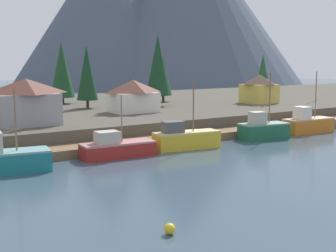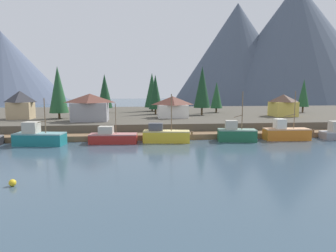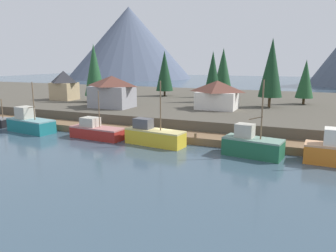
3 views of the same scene
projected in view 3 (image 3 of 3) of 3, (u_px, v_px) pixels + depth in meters
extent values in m
cube|color=#384C5B|center=(208.00, 122.00, 62.56)|extent=(400.00, 400.00, 1.00)
cube|color=brown|center=(173.00, 136.00, 46.14)|extent=(80.00, 4.00, 1.00)
cylinder|color=brown|center=(18.00, 122.00, 55.26)|extent=(0.36, 0.36, 1.60)
cylinder|color=brown|center=(55.00, 125.00, 52.17)|extent=(0.36, 0.36, 1.60)
cylinder|color=brown|center=(96.00, 129.00, 49.09)|extent=(0.36, 0.36, 1.60)
cylinder|color=brown|center=(142.00, 134.00, 46.00)|extent=(0.36, 0.36, 1.60)
cylinder|color=brown|center=(195.00, 139.00, 42.91)|extent=(0.36, 0.36, 1.60)
cylinder|color=brown|center=(257.00, 145.00, 39.83)|extent=(0.36, 0.36, 1.60)
cylinder|color=brown|center=(329.00, 152.00, 36.74)|extent=(0.36, 0.36, 1.60)
cube|color=#4C473D|center=(223.00, 105.00, 73.03)|extent=(400.00, 56.00, 2.50)
cone|color=#4C566B|center=(129.00, 43.00, 214.44)|extent=(82.79, 82.79, 46.28)
cylinder|color=brown|center=(2.00, 109.00, 54.08)|extent=(0.17, 0.17, 3.27)
cube|color=#196B70|center=(31.00, 126.00, 50.85)|extent=(8.55, 4.27, 1.88)
cube|color=#679496|center=(31.00, 120.00, 50.65)|extent=(8.55, 4.27, 0.20)
cube|color=#B2AD9E|center=(25.00, 112.00, 51.16)|extent=(2.59, 2.49, 1.88)
cylinder|color=brown|center=(33.00, 101.00, 49.50)|extent=(0.17, 0.17, 5.83)
cylinder|color=brown|center=(28.00, 108.00, 50.46)|extent=(3.46, 0.64, 0.71)
cube|color=maroon|center=(97.00, 133.00, 46.61)|extent=(8.37, 3.38, 1.48)
cube|color=#AD6C6A|center=(97.00, 128.00, 46.44)|extent=(8.37, 3.38, 0.20)
cube|color=#B2AD9E|center=(90.00, 122.00, 46.86)|extent=(2.61, 2.15, 1.30)
cylinder|color=brown|center=(99.00, 109.00, 45.69)|extent=(0.13, 0.13, 5.25)
cube|color=gold|center=(155.00, 138.00, 42.89)|extent=(8.45, 3.58, 1.88)
cube|color=tan|center=(155.00, 130.00, 42.69)|extent=(8.45, 3.58, 0.20)
cube|color=#4C4C51|center=(143.00, 123.00, 43.47)|extent=(2.64, 1.85, 1.35)
cylinder|color=brown|center=(160.00, 106.00, 41.59)|extent=(0.17, 0.17, 6.47)
cube|color=#1E5B3D|center=(253.00, 148.00, 37.75)|extent=(7.10, 3.94, 1.98)
cube|color=gray|center=(253.00, 139.00, 37.54)|extent=(7.10, 3.94, 0.20)
cube|color=#B2AD9E|center=(245.00, 130.00, 37.92)|extent=(2.28, 1.99, 1.59)
cylinder|color=brown|center=(262.00, 110.00, 36.39)|extent=(0.17, 0.17, 6.81)
cylinder|color=brown|center=(256.00, 118.00, 36.95)|extent=(1.66, 0.39, 0.60)
cube|color=silver|center=(333.00, 137.00, 34.56)|extent=(1.88, 2.19, 1.80)
cube|color=tan|center=(64.00, 91.00, 72.19)|extent=(5.08, 4.30, 3.85)
pyramid|color=#2D2D33|center=(64.00, 77.00, 71.56)|extent=(5.33, 4.52, 2.60)
cube|color=gray|center=(112.00, 97.00, 60.15)|extent=(7.49, 5.42, 3.98)
pyramid|color=brown|center=(112.00, 81.00, 59.57)|extent=(7.86, 5.69, 1.90)
cube|color=silver|center=(217.00, 100.00, 58.15)|extent=(7.03, 5.31, 3.10)
pyramid|color=brown|center=(217.00, 86.00, 57.65)|extent=(7.38, 5.57, 2.03)
cylinder|color=#4C3823|center=(269.00, 102.00, 60.41)|extent=(0.50, 0.50, 1.97)
cone|color=#14381E|center=(271.00, 68.00, 59.15)|extent=(4.35, 4.35, 10.76)
cylinder|color=#4C3823|center=(212.00, 99.00, 68.33)|extent=(0.50, 0.50, 1.44)
cone|color=#14381E|center=(213.00, 73.00, 67.28)|extent=(3.63, 3.63, 9.23)
cylinder|color=#4C3823|center=(303.00, 101.00, 64.76)|extent=(0.50, 0.50, 1.30)
cone|color=#1E4C28|center=(305.00, 79.00, 63.89)|extent=(3.45, 3.45, 7.57)
cylinder|color=#4C3823|center=(222.00, 94.00, 78.08)|extent=(0.50, 0.50, 1.25)
cone|color=#194223|center=(223.00, 70.00, 76.93)|extent=(4.61, 4.61, 10.40)
cylinder|color=#4C3823|center=(96.00, 99.00, 68.68)|extent=(0.50, 0.50, 1.40)
cone|color=#1E4C28|center=(94.00, 70.00, 67.49)|extent=(4.33, 4.33, 10.69)
cylinder|color=#4C3823|center=(165.00, 93.00, 80.45)|extent=(0.50, 0.50, 1.33)
cone|color=#14381E|center=(165.00, 71.00, 79.35)|extent=(4.24, 4.24, 9.79)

